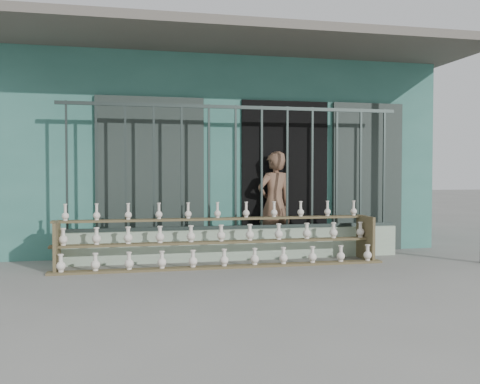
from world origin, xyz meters
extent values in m
plane|color=slate|center=(0.00, 0.00, 0.00)|extent=(60.00, 60.00, 0.00)
cube|color=#346E62|center=(0.00, 4.30, 1.60)|extent=(7.00, 5.00, 3.20)
cube|color=black|center=(0.90, 1.82, 1.20)|extent=(1.40, 0.12, 2.40)
cube|color=#1F2A26|center=(-1.20, 1.78, 1.20)|extent=(1.60, 0.08, 2.40)
cube|color=#1F2A26|center=(2.30, 1.78, 1.20)|extent=(1.20, 0.08, 2.40)
cube|color=#59544C|center=(0.00, 1.20, 3.15)|extent=(7.40, 2.00, 0.12)
cube|color=#A0B89E|center=(0.00, 1.30, 0.23)|extent=(5.00, 0.20, 0.45)
cube|color=#283330|center=(-2.35, 1.30, 1.35)|extent=(0.03, 0.03, 1.80)
cube|color=#283330|center=(-1.96, 1.30, 1.35)|extent=(0.03, 0.03, 1.80)
cube|color=#283330|center=(-1.57, 1.30, 1.35)|extent=(0.03, 0.03, 1.80)
cube|color=#283330|center=(-1.18, 1.30, 1.35)|extent=(0.03, 0.03, 1.80)
cube|color=#283330|center=(-0.78, 1.30, 1.35)|extent=(0.03, 0.03, 1.80)
cube|color=#283330|center=(-0.39, 1.30, 1.35)|extent=(0.03, 0.03, 1.80)
cube|color=#283330|center=(0.00, 1.30, 1.35)|extent=(0.03, 0.03, 1.80)
cube|color=#283330|center=(0.39, 1.30, 1.35)|extent=(0.03, 0.03, 1.80)
cube|color=#283330|center=(0.78, 1.30, 1.35)|extent=(0.03, 0.03, 1.80)
cube|color=#283330|center=(1.17, 1.30, 1.35)|extent=(0.03, 0.03, 1.80)
cube|color=#283330|center=(1.57, 1.30, 1.35)|extent=(0.03, 0.03, 1.80)
cube|color=#283330|center=(1.96, 1.30, 1.35)|extent=(0.03, 0.03, 1.80)
cube|color=#283330|center=(2.35, 1.30, 1.35)|extent=(0.03, 0.03, 1.80)
cube|color=#283330|center=(0.00, 1.30, 2.22)|extent=(5.00, 0.04, 0.05)
cube|color=#283330|center=(0.00, 1.30, 0.47)|extent=(5.00, 0.04, 0.05)
cube|color=brown|center=(-0.29, 0.65, 0.01)|extent=(4.50, 0.18, 0.03)
cube|color=brown|center=(-0.29, 0.90, 0.32)|extent=(4.50, 0.18, 0.03)
cube|color=brown|center=(-0.29, 1.15, 0.61)|extent=(4.50, 0.18, 0.03)
cube|color=brown|center=(-2.44, 0.90, 0.32)|extent=(0.04, 0.55, 0.64)
cube|color=brown|center=(1.86, 0.90, 0.32)|extent=(0.04, 0.55, 0.64)
imported|color=brown|center=(0.67, 1.59, 0.80)|extent=(0.67, 0.54, 1.59)
camera|label=1|loc=(-1.60, -6.30, 1.26)|focal=40.00mm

